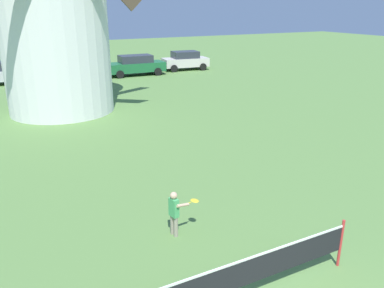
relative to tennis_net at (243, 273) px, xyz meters
The scene contains 5 objects.
tennis_net is the anchor object (origin of this frame).
player_far 2.69m from the tennis_net, 92.15° to the left, with size 0.73×0.38×1.15m.
parked_car_mustard 25.30m from the tennis_net, 86.27° to the left, with size 4.44×2.00×1.56m.
parked_car_green 25.62m from the tennis_net, 74.47° to the left, with size 4.54×2.04×1.56m.
parked_car_cream 27.83m from the tennis_net, 65.54° to the left, with size 3.99×2.23×1.56m.
Camera 1 is at (-3.87, -2.85, 5.25)m, focal length 36.49 mm.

